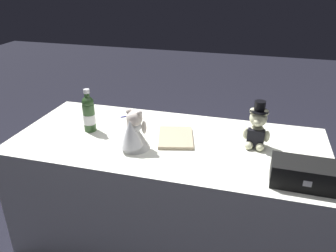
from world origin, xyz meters
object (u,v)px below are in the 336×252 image
at_px(teddy_bear_bride, 134,133).
at_px(signing_pen, 129,116).
at_px(guestbook, 176,137).
at_px(champagne_bottle, 89,113).
at_px(gift_case_black, 305,174).
at_px(teddy_bear_groom, 257,129).

xyz_separation_m(teddy_bear_bride, signing_pen, (-0.21, 0.45, -0.10)).
distance_m(teddy_bear_bride, guestbook, 0.30).
bearing_deg(champagne_bottle, teddy_bear_bride, -23.30).
bearing_deg(teddy_bear_bride, champagne_bottle, 156.70).
bearing_deg(guestbook, gift_case_black, -36.95).
xyz_separation_m(champagne_bottle, guestbook, (0.59, 0.03, -0.11)).
bearing_deg(teddy_bear_groom, champagne_bottle, -176.50).
distance_m(signing_pen, gift_case_black, 1.31).
relative_size(teddy_bear_groom, gift_case_black, 0.86).
bearing_deg(champagne_bottle, gift_case_black, -12.00).
bearing_deg(teddy_bear_bride, guestbook, 42.00).
distance_m(signing_pen, guestbook, 0.50).
bearing_deg(signing_pen, gift_case_black, -26.10).
xyz_separation_m(teddy_bear_bride, champagne_bottle, (-0.38, 0.16, 0.02)).
bearing_deg(teddy_bear_groom, guestbook, -175.49).
bearing_deg(signing_pen, guestbook, -31.92).
bearing_deg(teddy_bear_groom, signing_pen, 166.32).
relative_size(champagne_bottle, gift_case_black, 0.86).
xyz_separation_m(teddy_bear_bride, gift_case_black, (0.96, -0.12, -0.05)).
distance_m(teddy_bear_groom, champagne_bottle, 1.09).
height_order(teddy_bear_bride, guestbook, teddy_bear_bride).
bearing_deg(signing_pen, teddy_bear_bride, -65.04).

